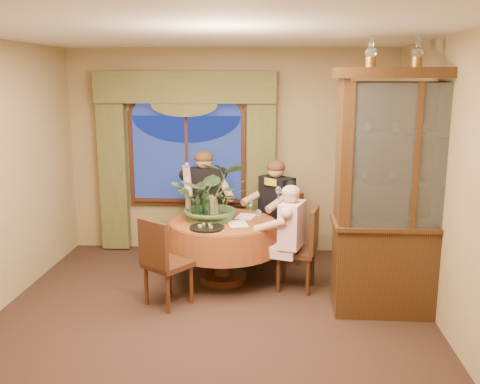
# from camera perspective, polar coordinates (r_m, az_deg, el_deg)

# --- Properties ---
(floor) EXTENTS (5.00, 5.00, 0.00)m
(floor) POSITION_cam_1_polar(r_m,az_deg,el_deg) (5.42, -3.26, -14.23)
(floor) COLOR black
(floor) RESTS_ON ground
(wall_back) EXTENTS (4.50, 0.00, 4.50)m
(wall_back) POSITION_cam_1_polar(r_m,az_deg,el_deg) (7.42, -1.02, 4.31)
(wall_back) COLOR #91784D
(wall_back) RESTS_ON ground
(wall_right) EXTENTS (0.00, 5.00, 5.00)m
(wall_right) POSITION_cam_1_polar(r_m,az_deg,el_deg) (5.19, 22.03, 0.04)
(wall_right) COLOR #91784D
(wall_right) RESTS_ON ground
(ceiling) EXTENTS (5.00, 5.00, 0.00)m
(ceiling) POSITION_cam_1_polar(r_m,az_deg,el_deg) (4.88, -3.67, 16.73)
(ceiling) COLOR white
(ceiling) RESTS_ON wall_back
(window) EXTENTS (1.62, 0.10, 1.32)m
(window) POSITION_cam_1_polar(r_m,az_deg,el_deg) (7.44, -5.68, 3.50)
(window) COLOR navy
(window) RESTS_ON wall_back
(arched_transom) EXTENTS (1.60, 0.06, 0.44)m
(arched_transom) POSITION_cam_1_polar(r_m,az_deg,el_deg) (7.36, -5.81, 9.51)
(arched_transom) COLOR navy
(arched_transom) RESTS_ON wall_back
(drapery_left) EXTENTS (0.38, 0.14, 2.32)m
(drapery_left) POSITION_cam_1_polar(r_m,az_deg,el_deg) (7.65, -13.37, 2.55)
(drapery_left) COLOR #4C4D23
(drapery_left) RESTS_ON floor
(drapery_right) EXTENTS (0.38, 0.14, 2.32)m
(drapery_right) POSITION_cam_1_polar(r_m,az_deg,el_deg) (7.31, 2.27, 2.44)
(drapery_right) COLOR #4C4D23
(drapery_right) RESTS_ON floor
(swag_valance) EXTENTS (2.45, 0.16, 0.42)m
(swag_valance) POSITION_cam_1_polar(r_m,az_deg,el_deg) (7.28, -5.95, 11.05)
(swag_valance) COLOR #4C4D23
(swag_valance) RESTS_ON wall_back
(dining_table) EXTENTS (1.75, 1.75, 0.75)m
(dining_table) POSITION_cam_1_polar(r_m,az_deg,el_deg) (6.43, -1.79, -6.30)
(dining_table) COLOR maroon
(dining_table) RESTS_ON floor
(china_cabinet) EXTENTS (1.54, 0.60, 2.50)m
(china_cabinet) POSITION_cam_1_polar(r_m,az_deg,el_deg) (5.63, 17.46, -0.30)
(china_cabinet) COLOR #321C0D
(china_cabinet) RESTS_ON floor
(oil_lamp_left) EXTENTS (0.11, 0.11, 0.34)m
(oil_lamp_left) POSITION_cam_1_polar(r_m,az_deg,el_deg) (5.43, 13.81, 14.56)
(oil_lamp_left) COLOR #A5722D
(oil_lamp_left) RESTS_ON china_cabinet
(oil_lamp_center) EXTENTS (0.11, 0.11, 0.34)m
(oil_lamp_center) POSITION_cam_1_polar(r_m,az_deg,el_deg) (5.52, 18.42, 14.25)
(oil_lamp_center) COLOR #A5722D
(oil_lamp_center) RESTS_ON china_cabinet
(oil_lamp_right) EXTENTS (0.11, 0.11, 0.34)m
(oil_lamp_right) POSITION_cam_1_polar(r_m,az_deg,el_deg) (5.64, 22.84, 13.87)
(oil_lamp_right) COLOR #A5722D
(oil_lamp_right) RESTS_ON china_cabinet
(chair_right) EXTENTS (0.50, 0.50, 0.96)m
(chair_right) POSITION_cam_1_polar(r_m,az_deg,el_deg) (6.20, 6.01, -6.05)
(chair_right) COLOR black
(chair_right) RESTS_ON floor
(chair_back_right) EXTENTS (0.59, 0.59, 0.96)m
(chair_back_right) POSITION_cam_1_polar(r_m,az_deg,el_deg) (6.94, 4.18, -4.03)
(chair_back_right) COLOR black
(chair_back_right) RESTS_ON floor
(chair_back) EXTENTS (0.50, 0.50, 0.96)m
(chair_back) POSITION_cam_1_polar(r_m,az_deg,el_deg) (7.20, -2.65, -3.43)
(chair_back) COLOR black
(chair_back) RESTS_ON floor
(chair_front_left) EXTENTS (0.59, 0.59, 0.96)m
(chair_front_left) POSITION_cam_1_polar(r_m,az_deg,el_deg) (5.80, -7.67, -7.38)
(chair_front_left) COLOR black
(chair_front_left) RESTS_ON floor
(person_pink) EXTENTS (0.53, 0.55, 1.24)m
(person_pink) POSITION_cam_1_polar(r_m,az_deg,el_deg) (6.08, 5.53, -5.00)
(person_pink) COLOR beige
(person_pink) RESTS_ON floor
(person_back) EXTENTS (0.67, 0.64, 1.47)m
(person_back) POSITION_cam_1_polar(r_m,az_deg,el_deg) (7.20, -3.87, -1.33)
(person_back) COLOR black
(person_back) RESTS_ON floor
(person_scarf) EXTENTS (0.67, 0.67, 1.39)m
(person_scarf) POSITION_cam_1_polar(r_m,az_deg,el_deg) (6.94, 3.92, -2.21)
(person_scarf) COLOR black
(person_scarf) RESTS_ON floor
(stoneware_vase) EXTENTS (0.14, 0.14, 0.27)m
(stoneware_vase) POSITION_cam_1_polar(r_m,az_deg,el_deg) (6.44, -2.90, -1.58)
(stoneware_vase) COLOR #8C755E
(stoneware_vase) RESTS_ON dining_table
(centerpiece_plant) EXTENTS (0.95, 1.06, 0.83)m
(centerpiece_plant) POSITION_cam_1_polar(r_m,az_deg,el_deg) (6.28, -2.87, 2.55)
(centerpiece_plant) COLOR #3E5B32
(centerpiece_plant) RESTS_ON dining_table
(olive_bowl) EXTENTS (0.17, 0.17, 0.05)m
(olive_bowl) POSITION_cam_1_polar(r_m,az_deg,el_deg) (6.29, -1.73, -2.92)
(olive_bowl) COLOR #49602F
(olive_bowl) RESTS_ON dining_table
(cheese_platter) EXTENTS (0.39, 0.39, 0.02)m
(cheese_platter) POSITION_cam_1_polar(r_m,az_deg,el_deg) (6.00, -3.55, -3.82)
(cheese_platter) COLOR black
(cheese_platter) RESTS_ON dining_table
(wine_bottle_0) EXTENTS (0.07, 0.07, 0.33)m
(wine_bottle_0) POSITION_cam_1_polar(r_m,az_deg,el_deg) (6.26, -3.50, -1.70)
(wine_bottle_0) COLOR black
(wine_bottle_0) RESTS_ON dining_table
(wine_bottle_1) EXTENTS (0.07, 0.07, 0.33)m
(wine_bottle_1) POSITION_cam_1_polar(r_m,az_deg,el_deg) (6.47, -3.80, -1.25)
(wine_bottle_1) COLOR black
(wine_bottle_1) RESTS_ON dining_table
(wine_bottle_2) EXTENTS (0.07, 0.07, 0.33)m
(wine_bottle_2) POSITION_cam_1_polar(r_m,az_deg,el_deg) (6.31, -4.54, -1.59)
(wine_bottle_2) COLOR black
(wine_bottle_2) RESTS_ON dining_table
(wine_bottle_3) EXTENTS (0.07, 0.07, 0.33)m
(wine_bottle_3) POSITION_cam_1_polar(r_m,az_deg,el_deg) (6.47, -5.53, -1.27)
(wine_bottle_3) COLOR tan
(wine_bottle_3) RESTS_ON dining_table
(tasting_paper_0) EXTENTS (0.27, 0.34, 0.00)m
(tasting_paper_0) POSITION_cam_1_polar(r_m,az_deg,el_deg) (6.17, -0.22, -3.41)
(tasting_paper_0) COLOR white
(tasting_paper_0) RESTS_ON dining_table
(tasting_paper_1) EXTENTS (0.28, 0.34, 0.00)m
(tasting_paper_1) POSITION_cam_1_polar(r_m,az_deg,el_deg) (6.50, 0.61, -2.62)
(tasting_paper_1) COLOR white
(tasting_paper_1) RESTS_ON dining_table
(tasting_paper_2) EXTENTS (0.29, 0.35, 0.00)m
(tasting_paper_2) POSITION_cam_1_polar(r_m,az_deg,el_deg) (6.03, -3.00, -3.79)
(tasting_paper_2) COLOR white
(tasting_paper_2) RESTS_ON dining_table
(wine_glass_person_pink) EXTENTS (0.07, 0.07, 0.18)m
(wine_glass_person_pink) POSITION_cam_1_polar(r_m,az_deg,el_deg) (6.14, 2.00, -2.67)
(wine_glass_person_pink) COLOR silver
(wine_glass_person_pink) RESTS_ON dining_table
(wine_glass_person_back) EXTENTS (0.07, 0.07, 0.18)m
(wine_glass_person_back) POSITION_cam_1_polar(r_m,az_deg,el_deg) (6.72, -2.87, -1.39)
(wine_glass_person_back) COLOR silver
(wine_glass_person_back) RESTS_ON dining_table
(wine_glass_person_scarf) EXTENTS (0.07, 0.07, 0.18)m
(wine_glass_person_scarf) POSITION_cam_1_polar(r_m,az_deg,el_deg) (6.59, 1.14, -1.64)
(wine_glass_person_scarf) COLOR silver
(wine_glass_person_scarf) RESTS_ON dining_table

